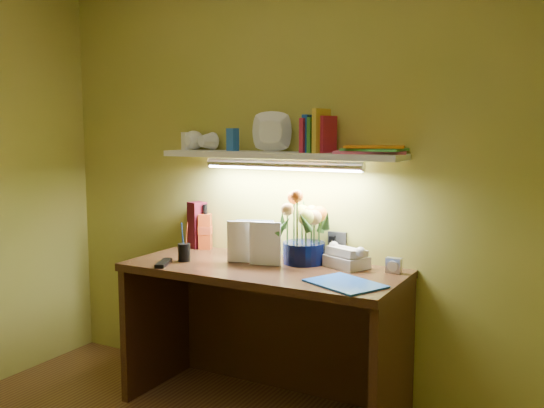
{
  "coord_description": "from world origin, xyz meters",
  "views": [
    {
      "loc": [
        1.46,
        -1.37,
        1.43
      ],
      "look_at": [
        -0.03,
        1.35,
        1.05
      ],
      "focal_mm": 40.0,
      "sensor_mm": 36.0,
      "label": 1
    }
  ],
  "objects_px": {
    "flower_bouquet": "(304,227)",
    "telephone": "(347,256)",
    "desk": "(263,339)",
    "whisky_bottle": "(205,227)",
    "desk_clock": "(394,265)"
  },
  "relations": [
    {
      "from": "desk",
      "to": "whisky_bottle",
      "type": "xyz_separation_m",
      "value": [
        -0.51,
        0.24,
        0.5
      ]
    },
    {
      "from": "telephone",
      "to": "whisky_bottle",
      "type": "distance_m",
      "value": 0.89
    },
    {
      "from": "flower_bouquet",
      "to": "desk_clock",
      "type": "bearing_deg",
      "value": 1.51
    },
    {
      "from": "telephone",
      "to": "whisky_bottle",
      "type": "xyz_separation_m",
      "value": [
        -0.88,
        0.05,
        0.07
      ]
    },
    {
      "from": "telephone",
      "to": "desk_clock",
      "type": "xyz_separation_m",
      "value": [
        0.24,
        -0.0,
        -0.02
      ]
    },
    {
      "from": "desk",
      "to": "telephone",
      "type": "relative_size",
      "value": 7.2
    },
    {
      "from": "flower_bouquet",
      "to": "desk",
      "type": "bearing_deg",
      "value": -130.18
    },
    {
      "from": "desk",
      "to": "telephone",
      "type": "height_order",
      "value": "telephone"
    },
    {
      "from": "desk",
      "to": "flower_bouquet",
      "type": "bearing_deg",
      "value": 49.82
    },
    {
      "from": "desk",
      "to": "whisky_bottle",
      "type": "height_order",
      "value": "whisky_bottle"
    },
    {
      "from": "flower_bouquet",
      "to": "telephone",
      "type": "height_order",
      "value": "flower_bouquet"
    },
    {
      "from": "desk",
      "to": "telephone",
      "type": "xyz_separation_m",
      "value": [
        0.37,
        0.18,
        0.43
      ]
    },
    {
      "from": "telephone",
      "to": "desk_clock",
      "type": "height_order",
      "value": "telephone"
    },
    {
      "from": "flower_bouquet",
      "to": "telephone",
      "type": "relative_size",
      "value": 1.94
    },
    {
      "from": "flower_bouquet",
      "to": "desk_clock",
      "type": "relative_size",
      "value": 5.14
    }
  ]
}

